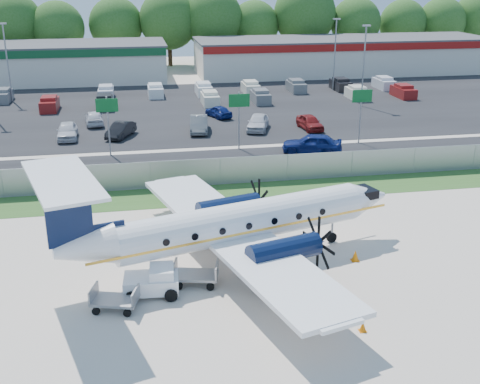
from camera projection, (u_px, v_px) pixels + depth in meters
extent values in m
plane|color=beige|center=(261.00, 274.00, 30.79)|extent=(170.00, 170.00, 0.00)
cube|color=#2D561E|center=(225.00, 194.00, 41.87)|extent=(170.00, 4.00, 0.02)
cube|color=black|center=(211.00, 164.00, 48.33)|extent=(170.00, 8.00, 0.02)
cube|color=black|center=(186.00, 109.00, 67.73)|extent=(170.00, 32.00, 0.02)
cube|color=gray|center=(220.00, 171.00, 43.37)|extent=(120.00, 0.02, 1.90)
cube|color=gray|center=(220.00, 158.00, 43.04)|extent=(120.00, 0.06, 0.06)
cube|color=gray|center=(220.00, 184.00, 43.70)|extent=(120.00, 0.06, 0.06)
cube|color=silver|center=(342.00, 56.00, 91.57)|extent=(44.00, 12.00, 5.00)
cube|color=#474749|center=(343.00, 38.00, 90.67)|extent=(44.40, 12.40, 0.24)
cube|color=maroon|center=(357.00, 47.00, 85.25)|extent=(44.00, 0.20, 1.00)
cylinder|color=gray|center=(109.00, 126.00, 49.83)|extent=(0.14, 0.14, 5.00)
cube|color=#0C5923|center=(107.00, 105.00, 49.07)|extent=(1.80, 0.08, 1.10)
cylinder|color=gray|center=(239.00, 121.00, 51.68)|extent=(0.14, 0.14, 5.00)
cube|color=#0C5923|center=(239.00, 100.00, 50.92)|extent=(1.80, 0.08, 1.10)
cylinder|color=gray|center=(360.00, 116.00, 53.53)|extent=(0.14, 0.14, 5.00)
cube|color=#0C5923|center=(362.00, 96.00, 52.77)|extent=(1.80, 0.08, 1.10)
cylinder|color=gray|center=(364.00, 67.00, 67.71)|extent=(0.18, 0.18, 9.00)
cube|color=gray|center=(366.00, 26.00, 66.16)|extent=(0.90, 0.35, 0.18)
cylinder|color=gray|center=(8.00, 63.00, 70.21)|extent=(0.18, 0.18, 9.00)
cube|color=gray|center=(2.00, 24.00, 68.67)|extent=(0.90, 0.35, 0.18)
cylinder|color=gray|center=(335.00, 55.00, 76.94)|extent=(0.18, 0.18, 9.00)
cube|color=gray|center=(337.00, 19.00, 75.39)|extent=(0.90, 0.35, 0.18)
cylinder|color=white|center=(243.00, 222.00, 31.23)|extent=(13.63, 5.68, 2.06)
cone|color=white|center=(367.00, 198.00, 34.53)|extent=(2.86, 2.64, 2.06)
cone|color=white|center=(84.00, 248.00, 27.77)|extent=(3.28, 2.76, 2.06)
cube|color=black|center=(365.00, 192.00, 34.31)|extent=(1.33, 1.63, 0.49)
cube|color=white|center=(234.00, 234.00, 31.21)|extent=(8.55, 19.35, 0.24)
cylinder|color=black|center=(284.00, 250.00, 28.99)|extent=(3.88, 2.16, 1.20)
cylinder|color=black|center=(229.00, 207.00, 34.31)|extent=(3.88, 2.16, 1.20)
cube|color=black|center=(68.00, 213.00, 26.91)|extent=(2.04, 0.75, 3.15)
cube|color=white|center=(62.00, 180.00, 26.32)|extent=(4.34, 7.19, 0.15)
cylinder|color=gray|center=(332.00, 231.00, 34.13)|extent=(0.13, 0.13, 1.41)
cylinder|color=black|center=(332.00, 237.00, 34.27)|extent=(0.64, 0.35, 0.61)
cylinder|color=black|center=(262.00, 284.00, 29.04)|extent=(0.79, 0.61, 0.70)
cylinder|color=black|center=(210.00, 236.00, 34.35)|extent=(0.79, 0.61, 0.70)
cube|color=white|center=(151.00, 283.00, 28.68)|extent=(2.69, 1.73, 0.72)
cube|color=white|center=(162.00, 272.00, 28.54)|extent=(1.23, 1.42, 0.52)
cube|color=black|center=(171.00, 271.00, 28.58)|extent=(0.27, 1.15, 0.41)
cylinder|color=black|center=(131.00, 297.00, 27.93)|extent=(0.63, 0.27, 0.62)
cylinder|color=black|center=(133.00, 281.00, 29.43)|extent=(0.63, 0.27, 0.62)
cylinder|color=black|center=(171.00, 295.00, 28.11)|extent=(0.63, 0.27, 0.62)
cylinder|color=black|center=(171.00, 279.00, 29.62)|extent=(0.63, 0.27, 0.62)
cube|color=gray|center=(196.00, 275.00, 29.60)|extent=(2.43, 1.78, 0.13)
cube|color=gray|center=(175.00, 269.00, 29.54)|extent=(0.39, 1.30, 0.66)
cube|color=gray|center=(217.00, 270.00, 29.44)|extent=(0.39, 1.30, 0.66)
cylinder|color=black|center=(179.00, 286.00, 29.18)|extent=(0.41, 0.22, 0.39)
cylinder|color=black|center=(182.00, 274.00, 30.30)|extent=(0.41, 0.22, 0.39)
cylinder|color=black|center=(210.00, 287.00, 29.10)|extent=(0.41, 0.22, 0.39)
cylinder|color=black|center=(213.00, 275.00, 30.23)|extent=(0.41, 0.22, 0.39)
cube|color=gray|center=(115.00, 300.00, 27.39)|extent=(2.33, 1.77, 0.12)
cube|color=gray|center=(93.00, 293.00, 27.38)|extent=(0.43, 1.21, 0.62)
cube|color=gray|center=(135.00, 295.00, 27.18)|extent=(0.43, 1.21, 0.62)
cylinder|color=black|center=(96.00, 311.00, 27.03)|extent=(0.39, 0.22, 0.37)
cylinder|color=black|center=(104.00, 298.00, 28.09)|extent=(0.39, 0.22, 0.37)
cylinder|color=black|center=(127.00, 313.00, 26.88)|extent=(0.39, 0.22, 0.37)
cylinder|color=black|center=(134.00, 300.00, 27.94)|extent=(0.39, 0.22, 0.37)
cone|color=orange|center=(355.00, 256.00, 32.08)|extent=(0.40, 0.40, 0.60)
cube|color=orange|center=(355.00, 260.00, 32.18)|extent=(0.42, 0.42, 0.03)
cone|color=orange|center=(363.00, 326.00, 25.79)|extent=(0.31, 0.31, 0.46)
cube|color=orange|center=(362.00, 331.00, 25.87)|extent=(0.33, 0.33, 0.03)
cone|color=orange|center=(179.00, 245.00, 33.28)|extent=(0.41, 0.41, 0.62)
cube|color=orange|center=(180.00, 250.00, 33.38)|extent=(0.44, 0.44, 0.03)
imported|color=navy|center=(312.00, 153.00, 51.23)|extent=(5.42, 3.55, 1.72)
imported|color=silver|center=(68.00, 139.00, 55.72)|extent=(2.00, 4.55, 1.52)
imported|color=black|center=(121.00, 137.00, 56.29)|extent=(3.02, 4.43, 1.38)
imported|color=#595B5E|center=(199.00, 132.00, 58.15)|extent=(2.21, 4.87, 1.55)
imported|color=silver|center=(258.00, 130.00, 58.82)|extent=(3.26, 4.95, 1.57)
imported|color=maroon|center=(310.00, 129.00, 59.05)|extent=(2.06, 4.31, 1.42)
imported|color=silver|center=(95.00, 125.00, 60.86)|extent=(2.14, 4.43, 1.46)
imported|color=navy|center=(219.00, 117.00, 63.91)|extent=(2.82, 4.09, 1.29)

